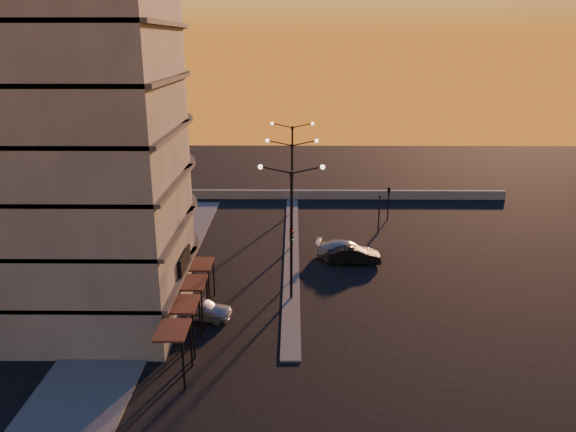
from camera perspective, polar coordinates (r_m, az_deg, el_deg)
The scene contains 14 objects.
ground at distance 39.23m, azimuth 0.33°, elevation -8.46°, with size 120.00×120.00×0.00m, color black.
sidewalk_west at distance 44.14m, azimuth -13.48°, elevation -5.84°, with size 5.00×40.00×0.12m, color #535250.
median at distance 48.41m, azimuth 0.39°, elevation -3.24°, with size 1.20×36.00×0.12m, color #535250.
parapet at distance 63.55m, azimuth 2.25°, elevation 2.20°, with size 44.00×0.50×1.00m, color slate.
building at distance 38.43m, azimuth -21.25°, elevation 8.46°, with size 14.35×17.08×25.00m.
streetlamp_near at distance 37.14m, azimuth 0.34°, elevation -0.66°, with size 4.32×0.32×9.51m.
streetlamp_mid at distance 46.76m, azimuth 0.40°, elevation 3.12°, with size 4.32×0.32×9.51m.
streetlamp_far at distance 56.50m, azimuth 0.44°, elevation 5.61°, with size 4.32×0.32×9.51m.
traffic_light_main at distance 40.74m, azimuth 0.36°, elevation -3.04°, with size 0.28×0.44×4.25m.
signal_east_a at distance 52.19m, azimuth 9.22°, elevation 0.24°, with size 0.13×0.16×3.60m.
signal_east_b at distance 55.91m, azimuth 10.22°, elevation 2.58°, with size 0.42×1.99×3.60m.
car_hatchback at distance 36.86m, azimuth -8.94°, elevation -9.26°, with size 1.65×4.11×1.40m, color #ACB0B4.
car_sedan at distance 45.33m, azimuth 6.72°, elevation -3.96°, with size 1.48×4.25×1.40m, color black.
car_wagon at distance 46.16m, azimuth 5.98°, elevation -3.50°, with size 2.04×5.01×1.45m, color #A8ABB0.
Camera 1 is at (0.14, -35.33, 17.06)m, focal length 35.00 mm.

